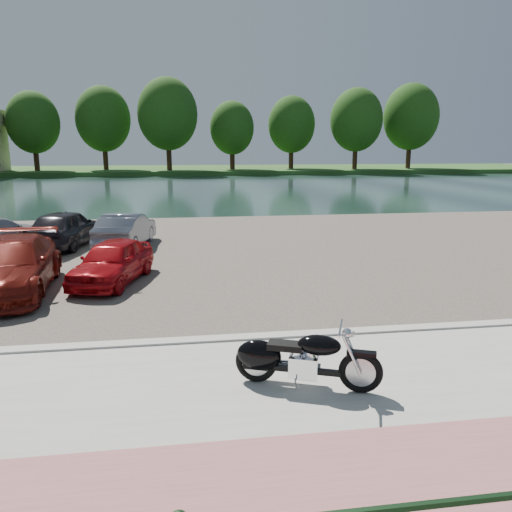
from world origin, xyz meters
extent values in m
plane|color=#595447|center=(0.00, 0.00, 0.00)|extent=(200.00, 200.00, 0.00)
cube|color=#A1A098|center=(0.00, -1.00, 0.05)|extent=(60.00, 6.00, 0.10)
cube|color=#94535B|center=(0.00, -2.50, 0.10)|extent=(60.00, 2.00, 0.01)
cube|color=#A1A098|center=(0.00, 2.00, 0.07)|extent=(60.00, 0.30, 0.14)
cube|color=#3F3A33|center=(0.00, 11.00, 0.02)|extent=(60.00, 18.00, 0.04)
cube|color=#1A2F2C|center=(0.00, 40.00, 0.00)|extent=(120.00, 40.00, 0.00)
cube|color=#244C1B|center=(0.00, 72.00, 0.30)|extent=(120.00, 24.00, 0.60)
cube|color=black|center=(0.00, -4.00, 0.98)|extent=(24.00, 0.05, 0.05)
cylinder|color=#321D12|center=(-21.00, 66.00, 3.08)|extent=(0.70, 0.70, 4.95)
ellipsoid|color=#17390F|center=(-21.00, 66.00, 7.04)|extent=(6.93, 6.93, 8.32)
cylinder|color=#321D12|center=(-12.00, 67.40, 3.30)|extent=(0.70, 0.70, 5.40)
ellipsoid|color=#17390F|center=(-12.00, 67.40, 7.62)|extent=(7.56, 7.56, 9.07)
cylinder|color=#321D12|center=(-3.00, 64.60, 3.52)|extent=(0.70, 0.70, 5.85)
ellipsoid|color=#17390F|center=(-3.00, 64.60, 8.21)|extent=(8.19, 8.19, 9.83)
cylinder|color=#321D12|center=(6.00, 66.00, 2.85)|extent=(0.70, 0.70, 4.50)
ellipsoid|color=#17390F|center=(6.00, 66.00, 6.45)|extent=(6.30, 6.30, 7.56)
cylinder|color=#321D12|center=(15.00, 67.40, 3.08)|extent=(0.70, 0.70, 4.95)
ellipsoid|color=#17390F|center=(15.00, 67.40, 7.04)|extent=(6.93, 6.93, 8.32)
cylinder|color=#321D12|center=(24.00, 64.60, 3.30)|extent=(0.70, 0.70, 5.40)
ellipsoid|color=#17390F|center=(24.00, 64.60, 7.62)|extent=(7.56, 7.56, 9.07)
cylinder|color=#321D12|center=(33.00, 66.00, 3.52)|extent=(0.70, 0.70, 5.85)
ellipsoid|color=#17390F|center=(33.00, 66.00, 8.21)|extent=(8.19, 8.19, 9.83)
torus|color=black|center=(1.24, -0.50, 0.44)|extent=(0.68, 0.36, 0.68)
torus|color=black|center=(-0.29, 0.10, 0.44)|extent=(0.68, 0.36, 0.68)
cylinder|color=#B2B2B7|center=(1.24, -0.50, 0.44)|extent=(0.45, 0.22, 0.46)
cylinder|color=#B2B2B7|center=(-0.29, 0.10, 0.44)|extent=(0.45, 0.22, 0.46)
cylinder|color=silver|center=(1.07, -0.54, 0.74)|extent=(0.32, 0.17, 0.63)
cylinder|color=silver|center=(1.15, -0.35, 0.74)|extent=(0.32, 0.17, 0.63)
cylinder|color=silver|center=(0.93, -0.38, 1.13)|extent=(0.31, 0.71, 0.04)
sphere|color=silver|center=(1.03, -0.41, 1.05)|extent=(0.21, 0.21, 0.16)
sphere|color=silver|center=(1.09, -0.44, 1.05)|extent=(0.14, 0.14, 0.11)
cube|color=black|center=(1.24, -0.50, 0.75)|extent=(0.47, 0.29, 0.06)
cube|color=black|center=(0.47, -0.20, 0.38)|extent=(1.15, 0.53, 0.08)
cube|color=silver|center=(0.43, -0.18, 0.45)|extent=(0.54, 0.46, 0.34)
cylinder|color=silver|center=(0.52, -0.22, 0.65)|extent=(0.29, 0.26, 0.27)
cylinder|color=silver|center=(0.33, -0.14, 0.65)|extent=(0.29, 0.26, 0.27)
ellipsoid|color=black|center=(0.64, -0.26, 0.82)|extent=(0.76, 0.58, 0.32)
cube|color=black|center=(0.15, -0.07, 0.76)|extent=(0.61, 0.46, 0.10)
ellipsoid|color=black|center=(-0.25, 0.09, 0.56)|extent=(0.80, 0.58, 0.50)
cube|color=black|center=(-0.29, 0.10, 0.49)|extent=(0.44, 0.31, 0.30)
cylinder|color=silver|center=(0.21, 0.08, 0.32)|extent=(1.06, 0.49, 0.09)
cylinder|color=silver|center=(0.21, 0.08, 0.40)|extent=(1.06, 0.49, 0.09)
cylinder|color=#B2B2B7|center=(0.27, -0.31, 0.23)|extent=(0.07, 0.14, 0.22)
imported|color=maroon|center=(-5.89, 6.28, 0.75)|extent=(2.36, 5.04, 1.42)
imported|color=#A30A10|center=(-3.40, 6.89, 0.65)|extent=(2.37, 3.87, 1.23)
imported|color=black|center=(-5.88, 12.53, 0.77)|extent=(2.48, 4.50, 1.45)
imported|color=slate|center=(-3.55, 12.11, 0.70)|extent=(2.09, 4.19, 1.32)
camera|label=1|loc=(-1.39, -7.27, 3.82)|focal=35.00mm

